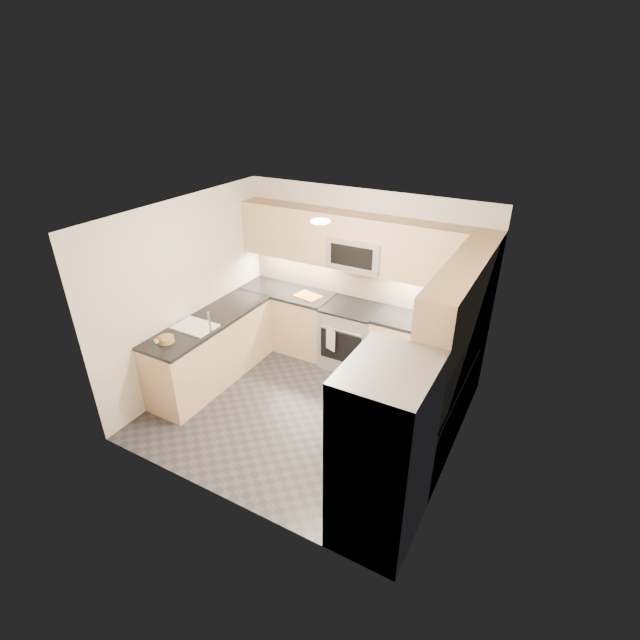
{
  "coord_description": "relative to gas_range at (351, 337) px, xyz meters",
  "views": [
    {
      "loc": [
        2.42,
        -4.03,
        3.78
      ],
      "look_at": [
        0.0,
        0.35,
        1.15
      ],
      "focal_mm": 26.0,
      "sensor_mm": 36.0,
      "label": 1
    }
  ],
  "objects": [
    {
      "name": "gas_range",
      "position": [
        0.0,
        0.0,
        0.0
      ],
      "size": [
        0.76,
        0.65,
        0.91
      ],
      "primitive_type": "cube",
      "color": "#A4A6AC",
      "rests_on": "floor"
    },
    {
      "name": "countertop_peninsula",
      "position": [
        -1.5,
        -1.28,
        0.47
      ],
      "size": [
        0.63,
        2.0,
        0.04
      ],
      "primitive_type": "cube",
      "color": "black",
      "rests_on": "base_cab_peninsula"
    },
    {
      "name": "base_cab_right",
      "position": [
        1.5,
        -1.12,
        -0.01
      ],
      "size": [
        0.6,
        1.7,
        0.9
      ],
      "primitive_type": "cube",
      "color": "tan",
      "rests_on": "floor"
    },
    {
      "name": "oven_door_glass",
      "position": [
        0.0,
        -0.33,
        -0.01
      ],
      "size": [
        0.62,
        0.02,
        0.45
      ],
      "primitive_type": "cube",
      "color": "black",
      "rests_on": "gas_range"
    },
    {
      "name": "fridge_handle_right",
      "position": [
        1.08,
        -2.25,
        0.49
      ],
      "size": [
        0.02,
        0.02,
        1.2
      ],
      "primitive_type": "cylinder",
      "color": "#B2B5BA",
      "rests_on": "refrigerator"
    },
    {
      "name": "countertop_back_left",
      "position": [
        -1.09,
        0.02,
        0.47
      ],
      "size": [
        1.42,
        0.63,
        0.04
      ],
      "primitive_type": "cube",
      "color": "black",
      "rests_on": "base_cab_back_left"
    },
    {
      "name": "backsplash_right",
      "position": [
        1.8,
        -0.82,
        0.74
      ],
      "size": [
        0.01,
        2.3,
        0.51
      ],
      "primitive_type": "cube",
      "color": "tan",
      "rests_on": "wall_right"
    },
    {
      "name": "backsplash_back",
      "position": [
        0.0,
        0.32,
        0.74
      ],
      "size": [
        3.6,
        0.01,
        0.51
      ],
      "primitive_type": "cube",
      "color": "tan",
      "rests_on": "wall_back"
    },
    {
      "name": "microwave",
      "position": [
        0.0,
        0.12,
        1.24
      ],
      "size": [
        0.76,
        0.4,
        0.4
      ],
      "primitive_type": "cube",
      "color": "#A9ABB1",
      "rests_on": "upper_cab_back"
    },
    {
      "name": "fridge_handle_left",
      "position": [
        1.08,
        -2.61,
        0.49
      ],
      "size": [
        0.02,
        0.02,
        1.2
      ],
      "primitive_type": "cylinder",
      "color": "#B2B5BA",
      "rests_on": "refrigerator"
    },
    {
      "name": "fruit_basket",
      "position": [
        -1.54,
        -1.98,
        0.52
      ],
      "size": [
        0.24,
        0.24,
        0.07
      ],
      "primitive_type": "cylinder",
      "rotation": [
        0.0,
        0.0,
        0.24
      ],
      "color": "olive",
      "rests_on": "countertop_peninsula"
    },
    {
      "name": "base_cab_peninsula",
      "position": [
        -1.5,
        -1.28,
        -0.01
      ],
      "size": [
        0.6,
        2.0,
        0.9
      ],
      "primitive_type": "cube",
      "color": "tan",
      "rests_on": "floor"
    },
    {
      "name": "fruit_pear",
      "position": [
        -1.5,
        -2.15,
        0.6
      ],
      "size": [
        0.06,
        0.06,
        0.06
      ],
      "primitive_type": "sphere",
      "color": "#52C15A",
      "rests_on": "fruit_basket"
    },
    {
      "name": "refrigerator",
      "position": [
        1.45,
        -2.43,
        0.45
      ],
      "size": [
        0.7,
        0.9,
        1.8
      ],
      "primitive_type": "cube",
      "color": "#9B9DA3",
      "rests_on": "floor"
    },
    {
      "name": "range_cooktop",
      "position": [
        0.0,
        0.0,
        0.46
      ],
      "size": [
        0.76,
        0.65,
        0.03
      ],
      "primitive_type": "cube",
      "color": "black",
      "rests_on": "gas_range"
    },
    {
      "name": "wall_back",
      "position": [
        0.0,
        0.32,
        0.79
      ],
      "size": [
        3.6,
        0.02,
        2.5
      ],
      "primitive_type": "cube",
      "color": "beige",
      "rests_on": "floor"
    },
    {
      "name": "countertop_back_right",
      "position": [
        1.09,
        0.02,
        0.47
      ],
      "size": [
        1.42,
        0.63,
        0.04
      ],
      "primitive_type": "cube",
      "color": "black",
      "rests_on": "base_cab_back_right"
    },
    {
      "name": "countertop_right",
      "position": [
        1.5,
        -1.12,
        0.47
      ],
      "size": [
        0.63,
        1.7,
        0.04
      ],
      "primitive_type": "cube",
      "color": "black",
      "rests_on": "base_cab_right"
    },
    {
      "name": "upper_cab_right",
      "position": [
        1.62,
        -1.0,
        1.37
      ],
      "size": [
        0.35,
        1.95,
        0.75
      ],
      "primitive_type": "cube",
      "color": "tan",
      "rests_on": "wall_right"
    },
    {
      "name": "wall_right",
      "position": [
        1.8,
        -1.28,
        0.79
      ],
      "size": [
        0.02,
        3.2,
        2.5
      ],
      "primitive_type": "cube",
      "color": "beige",
      "rests_on": "floor"
    },
    {
      "name": "upper_cab_back",
      "position": [
        0.0,
        0.15,
        1.37
      ],
      "size": [
        3.6,
        0.35,
        0.75
      ],
      "primitive_type": "cube",
      "color": "tan",
      "rests_on": "wall_back"
    },
    {
      "name": "fruit_apple",
      "position": [
        -1.52,
        -2.09,
        0.6
      ],
      "size": [
        0.07,
        0.07,
        0.07
      ],
      "primitive_type": "sphere",
      "color": "#A02C12",
      "rests_on": "fruit_basket"
    },
    {
      "name": "microwave_door",
      "position": [
        0.0,
        -0.08,
        1.24
      ],
      "size": [
        0.6,
        0.01,
        0.28
      ],
      "primitive_type": "cube",
      "color": "black",
      "rests_on": "microwave"
    },
    {
      "name": "utensil_bowl",
      "position": [
        1.25,
        0.04,
        0.57
      ],
      "size": [
        0.3,
        0.3,
        0.16
      ],
      "primitive_type": "cylinder",
      "rotation": [
        0.0,
        0.0,
        -0.05
      ],
      "color": "#52BF53",
      "rests_on": "countertop_back_right"
    },
    {
      "name": "wall_front",
      "position": [
        0.0,
        -2.88,
        0.79
      ],
      "size": [
        3.6,
        0.02,
        2.5
      ],
      "primitive_type": "cube",
      "color": "beige",
      "rests_on": "floor"
    },
    {
      "name": "ceiling",
      "position": [
        0.0,
        -1.28,
        2.04
      ],
      "size": [
        3.6,
        3.2,
        0.02
      ],
      "primitive_type": "cube",
      "color": "beige",
      "rests_on": "wall_back"
    },
    {
      "name": "wall_left",
      "position": [
        -1.8,
        -1.28,
        0.79
      ],
      "size": [
        0.02,
        3.2,
        2.5
      ],
      "primitive_type": "cube",
      "color": "beige",
      "rests_on": "floor"
    },
    {
      "name": "faucet",
      "position": [
        -1.24,
        -1.53,
        0.62
      ],
      "size": [
        0.03,
        0.03,
        0.28
      ],
      "primitive_type": "cylinder",
      "color": "silver",
      "rests_on": "countertop_peninsula"
    },
    {
      "name": "sink_basin",
      "position": [
        -1.5,
        -1.53,
        0.42
      ],
      "size": [
        0.52,
        0.38,
        0.16
      ],
      "primitive_type": "cube",
      "color": "white",
      "rests_on": "base_cab_peninsula"
    },
    {
      "name": "floor",
      "position": [
        0.0,
        -1.28,
        -0.46
      ],
      "size": [
        3.6,
        3.2,
        0.0
      ],
      "primitive_type": "cube",
      "color": "#25252A",
      "rests_on": "ground"
    },
    {
      "name": "oven_handle",
      "position": [
        0.0,
        -0.35,
        0.26
      ],
      "size": [
        0.6,
        0.02,
        0.02
      ],
      "primitive_type": "cylinder",
      "rotation": [
        0.0,
        1.57,
        0.0
      ],
      "color": "#B2B5BA",
      "rests_on": "gas_range"
    },
    {
      "name": "base_cab_back_right",
      "position": [
        1.09,
        0.02,
        -0.01
      ],
      "size": [
        1.42,
        0.6,
        0.9
      ],
      "primitive_type": "cube",
      "color": "tan",
      "rests_on": "floor"
    },
    {
      "name": "cutting_board",
      "position": [
        -0.71,
        -0.0,
        0.49
      ],
      "size": [
        0.41,
        0.33,
        0.01
      ],
      "primitive_type": "cube",
      "rotation": [
        0.0,
        0.0,
        -0.21
      ],
      "color": "orange",
      "rests_on": "countertop_back_left"
    },
    {
      "name": "dish_towel_check",
      "position": [
        -0.14,
        -0.37,
        0.1
      ],
      "size": [
        0.16,
        0.07,
        0.32
      ],
      "primitive_type": "cube",
      "rotation": [
        0.0,
        0.0,
        -0.36
      ],
      "color": "silver",
      "rests_on": "oven_handle"
    },
    {
      "name": "base_cab_back_left",
      "position": [
        -1.09,
        0.02,
        -0.01
      ],
      "size": [
        1.42,
        0.6,
        0.9
      ],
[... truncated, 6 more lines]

